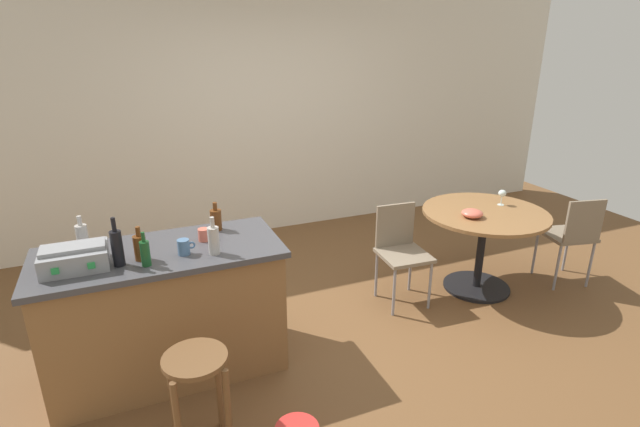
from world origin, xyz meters
name	(u,v)px	position (x,y,z in m)	size (l,w,h in m)	color
ground_plane	(348,322)	(0.00, 0.00, 0.00)	(8.80, 8.80, 0.00)	brown
back_wall	(264,117)	(0.00, 2.26, 1.35)	(8.00, 0.10, 2.70)	silver
kitchen_island	(167,312)	(-1.40, -0.06, 0.46)	(1.55, 0.71, 0.92)	olive
wooden_stool	(197,381)	(-1.33, -0.86, 0.47)	(0.35, 0.35, 0.63)	brown
dining_table	(483,230)	(1.35, 0.06, 0.58)	(1.09, 1.09, 0.76)	black
folding_chair_near	(401,247)	(0.58, 0.18, 0.50)	(0.42, 0.42, 0.85)	#7F705B
folding_chair_far	(572,233)	(2.17, -0.19, 0.52)	(0.47, 0.47, 0.87)	#7F705B
toolbox	(75,257)	(-1.88, -0.13, 0.98)	(0.37, 0.28, 0.15)	gray
bottle_0	(82,236)	(-1.84, 0.15, 1.00)	(0.07, 0.07, 0.23)	#B7B2AD
bottle_1	(140,247)	(-1.51, -0.16, 1.00)	(0.08, 0.08, 0.22)	#603314
bottle_2	(216,219)	(-0.99, 0.15, 0.99)	(0.08, 0.08, 0.20)	#603314
bottle_3	(145,253)	(-1.49, -0.26, 1.00)	(0.06, 0.06, 0.22)	#194C23
bottle_4	(117,247)	(-1.64, -0.19, 1.03)	(0.07, 0.07, 0.31)	black
bottle_5	(214,240)	(-1.08, -0.25, 1.01)	(0.07, 0.07, 0.25)	#B7B2AD
cup_0	(184,247)	(-1.26, -0.19, 0.97)	(0.11, 0.08, 0.10)	#4C7099
cup_1	(204,235)	(-1.10, -0.01, 0.96)	(0.11, 0.07, 0.08)	#DB6651
wine_glass	(502,194)	(1.60, 0.14, 0.86)	(0.07, 0.07, 0.14)	silver
serving_bowl	(472,213)	(1.15, -0.01, 0.79)	(0.18, 0.18, 0.07)	#DB6651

